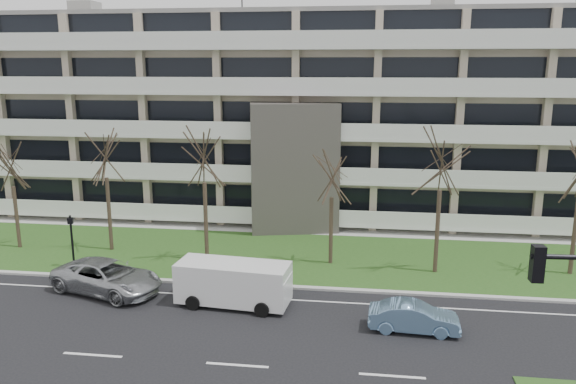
# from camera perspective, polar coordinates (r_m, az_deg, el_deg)

# --- Properties ---
(ground) EXTENTS (160.00, 160.00, 0.00)m
(ground) POSITION_cam_1_polar(r_m,az_deg,el_deg) (23.12, -5.18, -17.12)
(ground) COLOR black
(ground) RESTS_ON ground
(grass_verge) EXTENTS (90.00, 10.00, 0.06)m
(grass_verge) POSITION_cam_1_polar(r_m,az_deg,el_deg) (34.79, -0.47, -6.47)
(grass_verge) COLOR #214918
(grass_verge) RESTS_ON ground
(curb) EXTENTS (90.00, 0.35, 0.12)m
(curb) POSITION_cam_1_polar(r_m,az_deg,el_deg) (30.16, -1.81, -9.52)
(curb) COLOR #B2B2AD
(curb) RESTS_ON ground
(sidewalk) EXTENTS (90.00, 2.00, 0.08)m
(sidewalk) POSITION_cam_1_polar(r_m,az_deg,el_deg) (39.97, 0.64, -3.88)
(sidewalk) COLOR #B2B2AD
(sidewalk) RESTS_ON ground
(lane_edge_line) EXTENTS (90.00, 0.12, 0.01)m
(lane_edge_line) POSITION_cam_1_polar(r_m,az_deg,el_deg) (28.82, -2.31, -10.75)
(lane_edge_line) COLOR white
(lane_edge_line) RESTS_ON ground
(apartment_building) EXTENTS (60.50, 15.10, 18.75)m
(apartment_building) POSITION_cam_1_polar(r_m,az_deg,el_deg) (45.24, 1.71, 7.86)
(apartment_building) COLOR tan
(apartment_building) RESTS_ON ground
(silver_pickup) EXTENTS (6.45, 4.40, 1.64)m
(silver_pickup) POSITION_cam_1_polar(r_m,az_deg,el_deg) (30.72, -17.89, -8.22)
(silver_pickup) COLOR #A4A7AC
(silver_pickup) RESTS_ON ground
(blue_sedan) EXTENTS (4.03, 1.58, 1.31)m
(blue_sedan) POSITION_cam_1_polar(r_m,az_deg,el_deg) (25.93, 12.66, -12.29)
(blue_sedan) COLOR #78A4D1
(blue_sedan) RESTS_ON ground
(white_van) EXTENTS (5.66, 2.66, 2.13)m
(white_van) POSITION_cam_1_polar(r_m,az_deg,el_deg) (27.76, -5.43, -8.90)
(white_van) COLOR white
(white_van) RESTS_ON ground
(pedestrian_signal) EXTENTS (0.35, 0.30, 3.16)m
(pedestrian_signal) POSITION_cam_1_polar(r_m,az_deg,el_deg) (34.50, -21.13, -4.07)
(pedestrian_signal) COLOR black
(pedestrian_signal) RESTS_ON ground
(tree_1) EXTENTS (3.60, 3.60, 7.19)m
(tree_1) POSITION_cam_1_polar(r_m,az_deg,el_deg) (38.99, -26.35, 2.73)
(tree_1) COLOR #382B21
(tree_1) RESTS_ON ground
(tree_2) EXTENTS (4.20, 4.20, 8.39)m
(tree_2) POSITION_cam_1_polar(r_m,az_deg,el_deg) (36.11, -18.15, 4.23)
(tree_2) COLOR #382B21
(tree_2) RESTS_ON ground
(tree_3) EXTENTS (4.31, 4.31, 8.61)m
(tree_3) POSITION_cam_1_polar(r_m,az_deg,el_deg) (32.64, -8.58, 4.18)
(tree_3) COLOR #382B21
(tree_3) RESTS_ON ground
(tree_4) EXTENTS (3.60, 3.60, 7.20)m
(tree_4) POSITION_cam_1_polar(r_m,az_deg,el_deg) (32.12, 4.49, 2.15)
(tree_4) COLOR #382B21
(tree_4) RESTS_ON ground
(tree_5) EXTENTS (4.29, 4.29, 8.57)m
(tree_5) POSITION_cam_1_polar(r_m,az_deg,el_deg) (31.54, 15.36, 3.51)
(tree_5) COLOR #382B21
(tree_5) RESTS_ON ground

